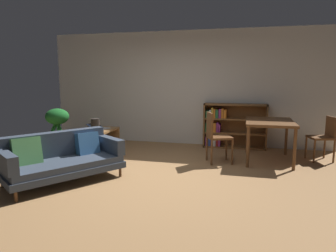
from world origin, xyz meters
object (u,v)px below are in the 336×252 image
object	(u,v)px
media_console	(101,142)
dining_chair_near	(216,135)
open_laptop	(99,128)
dining_chair_far	(324,136)
potted_floor_plant	(57,122)
fabric_couch	(61,157)
bookshelf	(229,126)
dining_table	(269,125)
desk_speaker	(95,126)

from	to	relation	value
media_console	dining_chair_near	bearing A→B (deg)	-1.34
open_laptop	dining_chair_far	size ratio (longest dim) A/B	0.55
potted_floor_plant	dining_chair_near	xyz separation A→B (m)	(3.38, -0.00, -0.13)
fabric_couch	dining_chair_far	world-z (taller)	dining_chair_far
bookshelf	fabric_couch	bearing A→B (deg)	-128.77
potted_floor_plant	media_console	bearing A→B (deg)	3.02
fabric_couch	dining_table	bearing A→B (deg)	31.98
dining_chair_near	bookshelf	world-z (taller)	bookshelf
desk_speaker	open_laptop	bearing A→B (deg)	108.11
fabric_couch	dining_chair_near	size ratio (longest dim) A/B	1.98
fabric_couch	bookshelf	size ratio (longest dim) A/B	1.34
fabric_couch	open_laptop	bearing A→B (deg)	98.34
fabric_couch	potted_floor_plant	bearing A→B (deg)	124.96
media_console	open_laptop	xyz separation A→B (m)	(-0.11, 0.16, 0.28)
media_console	potted_floor_plant	world-z (taller)	potted_floor_plant
bookshelf	dining_table	bearing A→B (deg)	-51.54
desk_speaker	dining_table	distance (m)	3.41
potted_floor_plant	dining_table	bearing A→B (deg)	5.08
dining_chair_near	dining_table	bearing A→B (deg)	21.77
dining_table	open_laptop	bearing A→B (deg)	-177.06
fabric_couch	dining_chair_far	bearing A→B (deg)	28.21
potted_floor_plant	dining_chair_near	distance (m)	3.38
open_laptop	potted_floor_plant	world-z (taller)	potted_floor_plant
open_laptop	desk_speaker	world-z (taller)	desk_speaker
open_laptop	dining_chair_far	world-z (taller)	dining_chair_far
dining_chair_far	desk_speaker	bearing A→B (deg)	-168.69
fabric_couch	dining_table	size ratio (longest dim) A/B	1.56
open_laptop	potted_floor_plant	xyz separation A→B (m)	(-0.87, -0.21, 0.13)
open_laptop	dining_chair_near	distance (m)	2.52
media_console	dining_table	size ratio (longest dim) A/B	0.88
dining_table	fabric_couch	bearing A→B (deg)	-148.02
fabric_couch	media_console	world-z (taller)	fabric_couch
open_laptop	dining_table	xyz separation A→B (m)	(3.49, 0.18, 0.16)
fabric_couch	dining_chair_near	bearing A→B (deg)	35.87
fabric_couch	dining_table	world-z (taller)	dining_table
desk_speaker	dining_table	size ratio (longest dim) A/B	0.23
bookshelf	desk_speaker	bearing A→B (deg)	-147.77
fabric_couch	media_console	size ratio (longest dim) A/B	1.77
fabric_couch	open_laptop	world-z (taller)	fabric_couch
dining_table	dining_chair_far	bearing A→B (deg)	14.76
dining_chair_far	media_console	bearing A→B (deg)	-172.15
potted_floor_plant	dining_table	distance (m)	4.38
bookshelf	potted_floor_plant	bearing A→B (deg)	-158.63
media_console	desk_speaker	xyz separation A→B (m)	(0.03, -0.27, 0.40)
desk_speaker	bookshelf	xyz separation A→B (m)	(2.56, 1.61, -0.15)
media_console	dining_chair_far	xyz separation A→B (m)	(4.42, 0.61, 0.23)
dining_table	bookshelf	size ratio (longest dim) A/B	0.86
potted_floor_plant	dining_chair_far	bearing A→B (deg)	6.98
bookshelf	dining_chair_near	bearing A→B (deg)	-97.51
open_laptop	potted_floor_plant	bearing A→B (deg)	-166.48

